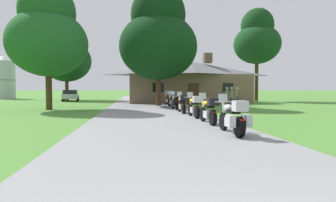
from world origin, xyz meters
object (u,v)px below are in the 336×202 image
(bystander_olive_shirt_beside_signpost, at_px, (238,95))
(metal_silo_distant, at_px, (4,77))
(bystander_gray_shirt_by_tree, at_px, (231,96))
(tree_left_near, at_px, (48,34))
(motorcycle_white_fifth_in_row, at_px, (176,102))
(parked_silver_suv_far_left, at_px, (71,95))
(motorcycle_yellow_second_in_row, at_px, (209,111))
(tree_left_far, at_px, (66,55))
(tree_right_of_lodge, at_px, (257,39))
(tree_by_lodge_front, at_px, (158,37))
(motorcycle_yellow_third_in_row, at_px, (194,107))
(motorcycle_orange_farthest_in_row, at_px, (168,99))
(motorcycle_yellow_sixth_in_row, at_px, (172,100))
(bystander_olive_shirt_near_lodge, at_px, (227,95))
(motorcycle_silver_nearest_to_camera, at_px, (234,118))
(motorcycle_yellow_fourth_in_row, at_px, (182,104))

(bystander_olive_shirt_beside_signpost, xyz_separation_m, metal_silo_distant, (-29.03, 21.24, 2.33))
(bystander_gray_shirt_by_tree, bearing_deg, tree_left_near, -75.98)
(motorcycle_white_fifth_in_row, distance_m, parked_silver_suv_far_left, 19.71)
(motorcycle_yellow_second_in_row, xyz_separation_m, tree_left_far, (-12.12, 27.03, 5.43))
(tree_left_far, bearing_deg, bystander_olive_shirt_beside_signpost, -38.98)
(tree_right_of_lodge, distance_m, tree_left_near, 24.24)
(motorcycle_white_fifth_in_row, height_order, tree_by_lodge_front, tree_by_lodge_front)
(tree_left_far, height_order, tree_right_of_lodge, tree_right_of_lodge)
(metal_silo_distant, relative_size, parked_silver_suv_far_left, 1.35)
(motorcycle_yellow_third_in_row, distance_m, tree_left_near, 12.69)
(motorcycle_orange_farthest_in_row, distance_m, tree_left_near, 11.19)
(motorcycle_orange_farthest_in_row, distance_m, tree_right_of_lodge, 15.83)
(tree_left_far, bearing_deg, motorcycle_yellow_sixth_in_row, -53.32)
(tree_by_lodge_front, bearing_deg, bystander_olive_shirt_near_lodge, -4.87)
(bystander_gray_shirt_by_tree, bearing_deg, motorcycle_yellow_sixth_in_row, -93.14)
(bystander_olive_shirt_beside_signpost, xyz_separation_m, parked_silver_suv_far_left, (-17.13, 12.09, -0.17))
(metal_silo_distant, bearing_deg, tree_left_far, -31.04)
(motorcycle_orange_farthest_in_row, bearing_deg, tree_left_near, -159.04)
(motorcycle_yellow_second_in_row, distance_m, tree_right_of_lodge, 25.30)
(motorcycle_yellow_sixth_in_row, distance_m, parked_silver_suv_far_left, 17.48)
(bystander_olive_shirt_beside_signpost, relative_size, parked_silver_suv_far_left, 0.35)
(tree_left_far, distance_m, metal_silo_distant, 12.95)
(parked_silver_suv_far_left, bearing_deg, motorcycle_yellow_third_in_row, -72.65)
(motorcycle_yellow_sixth_in_row, bearing_deg, bystander_gray_shirt_by_tree, -26.26)
(motorcycle_silver_nearest_to_camera, bearing_deg, tree_left_far, 111.52)
(tree_left_far, bearing_deg, motorcycle_silver_nearest_to_camera, -67.85)
(bystander_olive_shirt_near_lodge, relative_size, bystander_gray_shirt_by_tree, 1.00)
(tree_right_of_lodge, bearing_deg, tree_left_near, -151.78)
(motorcycle_yellow_sixth_in_row, xyz_separation_m, bystander_gray_shirt_by_tree, (4.46, -1.54, 0.33))
(motorcycle_white_fifth_in_row, bearing_deg, metal_silo_distant, 127.59)
(motorcycle_orange_farthest_in_row, height_order, tree_left_near, tree_left_near)
(bystander_olive_shirt_near_lodge, height_order, tree_by_lodge_front, tree_by_lodge_front)
(motorcycle_yellow_fourth_in_row, xyz_separation_m, tree_left_near, (-9.11, 4.48, 4.89))
(motorcycle_yellow_third_in_row, xyz_separation_m, motorcycle_white_fifth_in_row, (-0.14, 5.37, -0.01))
(motorcycle_yellow_second_in_row, relative_size, bystander_olive_shirt_near_lodge, 1.24)
(motorcycle_orange_farthest_in_row, bearing_deg, bystander_gray_shirt_by_tree, -45.92)
(bystander_olive_shirt_beside_signpost, relative_size, tree_left_near, 0.18)
(motorcycle_silver_nearest_to_camera, height_order, motorcycle_yellow_third_in_row, same)
(motorcycle_yellow_second_in_row, xyz_separation_m, bystander_olive_shirt_beside_signpost, (6.07, 12.31, 0.33))
(motorcycle_yellow_second_in_row, distance_m, bystander_olive_shirt_beside_signpost, 13.73)
(motorcycle_silver_nearest_to_camera, bearing_deg, tree_left_near, 126.06)
(motorcycle_yellow_third_in_row, xyz_separation_m, motorcycle_yellow_fourth_in_row, (-0.17, 2.66, 0.00))
(motorcycle_silver_nearest_to_camera, bearing_deg, motorcycle_yellow_third_in_row, 90.23)
(motorcycle_white_fifth_in_row, xyz_separation_m, bystander_olive_shirt_near_lodge, (5.25, 4.22, 0.34))
(motorcycle_yellow_sixth_in_row, relative_size, motorcycle_orange_farthest_in_row, 1.00)
(motorcycle_white_fifth_in_row, relative_size, bystander_gray_shirt_by_tree, 1.24)
(motorcycle_yellow_fourth_in_row, relative_size, bystander_olive_shirt_near_lodge, 1.23)
(motorcycle_yellow_fourth_in_row, bearing_deg, metal_silo_distant, 128.57)
(bystander_gray_shirt_by_tree, height_order, parked_silver_suv_far_left, bystander_gray_shirt_by_tree)
(motorcycle_yellow_sixth_in_row, bearing_deg, motorcycle_silver_nearest_to_camera, -96.85)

